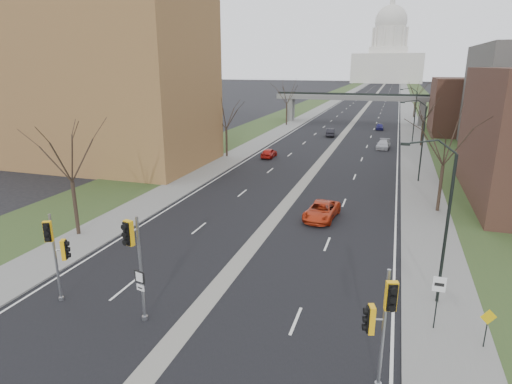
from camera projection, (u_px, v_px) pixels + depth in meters
The scene contains 30 objects.
ground at pixel (187, 325), 20.91m from camera, with size 700.00×700.00×0.00m, color black.
road_surface at pixel (372, 100), 157.68m from camera, with size 20.00×600.00×0.01m, color black.
median_strip at pixel (372, 100), 157.68m from camera, with size 1.20×600.00×0.02m, color gray.
sidewalk_right at pixel (406, 100), 154.12m from camera, with size 4.00×600.00×0.12m, color gray.
sidewalk_left at pixel (339, 99), 161.21m from camera, with size 4.00×600.00×0.12m, color gray.
grass_verge_right at pixel (424, 101), 152.35m from camera, with size 8.00×600.00×0.10m, color #2F4821.
grass_verge_left at pixel (323, 98), 162.99m from camera, with size 8.00×600.00×0.10m, color #2F4821.
apartment_building at pixel (103, 75), 52.81m from camera, with size 25.00×16.00×22.00m, color olive.
commercial_block_far at pixel (473, 107), 76.81m from camera, with size 14.00×14.00×10.00m, color #462B20.
pedestrian_bridge at pixel (354, 101), 92.47m from camera, with size 34.00×3.00×6.45m.
capitol at pixel (388, 56), 307.40m from camera, with size 48.00×42.00×55.75m.
streetlight_near at pixel (436, 176), 21.15m from camera, with size 2.61×0.20×8.70m.
streetlight_mid at pixel (417, 117), 44.86m from camera, with size 2.61×0.20×8.70m.
streetlight_far at pixel (411, 99), 68.57m from camera, with size 2.61×0.20×8.70m.
tree_left_a at pixel (68, 148), 30.15m from camera, with size 7.20×7.20×9.40m.
tree_left_b at pixel (226, 111), 57.62m from camera, with size 6.75×6.75×8.81m.
tree_left_c at pixel (287, 91), 88.39m from camera, with size 7.65×7.65×9.99m.
tree_right_a at pixel (447, 136), 35.24m from camera, with size 7.20×7.20×9.40m.
tree_right_b at pixel (425, 109), 65.56m from camera, with size 6.30×6.30×8.22m.
tree_right_c at pixel (417, 88), 101.68m from camera, with size 7.65×7.65×9.99m.
signal_pole_left at pixel (56, 246), 22.10m from camera, with size 0.82×1.15×4.94m.
signal_pole_median at pixel (134, 252), 20.06m from camera, with size 0.70×0.92×5.47m.
signal_pole_right at pixel (381, 315), 15.79m from camera, with size 1.12×0.86×5.13m.
speed_limit_sign at pixel (438, 293), 19.98m from camera, with size 0.59×0.06×2.72m.
warning_sign at pixel (487, 323), 18.79m from camera, with size 0.72×0.26×1.91m.
car_left_near at pixel (269, 153), 58.72m from camera, with size 1.53×3.82×1.30m, color #B41B14.
car_left_far at pixel (330, 132), 76.47m from camera, with size 1.43×4.11×1.36m, color black.
car_right_near at pixel (322, 211), 35.28m from camera, with size 2.28×4.94×1.37m, color #BB3214.
car_right_mid at pixel (383, 144), 65.01m from camera, with size 1.83×4.49×1.30m, color #B3B4BB.
car_right_far at pixel (380, 127), 84.09m from camera, with size 1.44×3.58×1.22m, color navy.
Camera 1 is at (8.83, -16.24, 12.23)m, focal length 30.00 mm.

